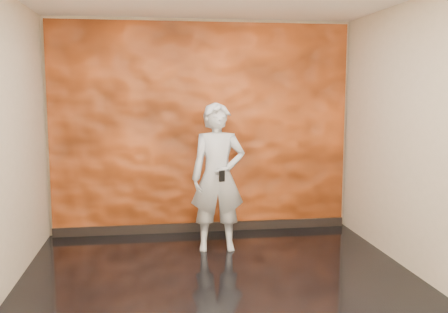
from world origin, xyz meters
The scene contains 5 objects.
room centered at (0.00, 0.00, 1.40)m, with size 4.02×4.02×2.81m.
feature_wall centered at (0.00, 1.96, 1.38)m, with size 3.90×0.06×2.75m, color #E15C1F.
baseboard centered at (0.00, 1.92, 0.06)m, with size 3.90×0.04×0.12m, color black.
man centered at (0.10, 1.14, 0.87)m, with size 0.63×0.42×1.74m, color #989EA6.
phone centered at (0.11, 0.87, 0.93)m, with size 0.07×0.01×0.13m, color black.
Camera 1 is at (-0.65, -4.57, 1.86)m, focal length 40.00 mm.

